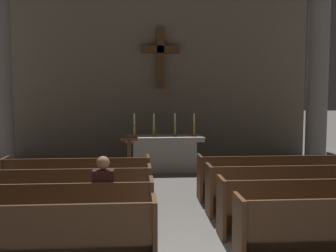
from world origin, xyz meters
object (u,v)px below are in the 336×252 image
altar (164,153)px  candlestick_outer_right (194,129)px  candlestick_outer_left (134,129)px  candlestick_inner_right (175,129)px  pew_right_row_4 (267,177)px  column_left_second (1,74)px  lone_worshipper (104,196)px  pew_left_row_1 (38,238)px  pew_left_row_4 (78,180)px  lectern (129,160)px  column_right_second (318,75)px  candlestick_inner_left (154,129)px  pew_left_row_3 (68,193)px  pew_right_row_2 (312,206)px  pew_left_row_2 (56,212)px  pew_right_row_3 (286,189)px

altar → candlestick_outer_right: candlestick_outer_right is taller
candlestick_outer_left → candlestick_inner_right: same height
candlestick_inner_right → pew_right_row_4: bearing=-61.4°
column_left_second → lone_worshipper: column_left_second is taller
pew_left_row_1 → pew_left_row_4: (0.00, 3.26, 0.00)m
lectern → candlestick_outer_left: bearing=84.1°
candlestick_outer_left → column_right_second: bearing=1.4°
candlestick_inner_left → pew_left_row_3: bearing=-112.0°
pew_left_row_1 → pew_right_row_2: bearing=15.3°
pew_left_row_3 → altar: (1.99, 4.18, 0.06)m
pew_left_row_2 → lectern: 4.19m
column_left_second → candlestick_outer_right: column_left_second is taller
candlestick_outer_right → pew_right_row_2: bearing=-77.8°
pew_left_row_1 → column_left_second: bearing=111.2°
column_right_second → candlestick_outer_right: size_ratio=8.87×
pew_left_row_1 → lectern: lectern is taller
candlestick_inner_left → lectern: candlestick_inner_left is taller
pew_left_row_2 → pew_left_row_3: 1.09m
pew_left_row_4 → pew_right_row_4: (3.97, 0.00, 0.00)m
column_left_second → candlestick_inner_right: column_left_second is taller
lone_worshipper → candlestick_inner_right: bearing=73.3°
pew_right_row_2 → lectern: lectern is taller
pew_left_row_3 → pew_right_row_2: same height
pew_right_row_2 → column_right_second: (2.51, 5.39, 2.28)m
column_left_second → pew_right_row_2: bearing=-39.7°
pew_left_row_3 → candlestick_outer_left: bearing=74.8°
pew_left_row_1 → altar: (1.99, 6.35, 0.06)m
altar → pew_right_row_2: bearing=-69.3°
lone_worshipper → pew_left_row_3: bearing=124.5°
pew_right_row_2 → column_left_second: (-6.49, 5.39, 2.28)m
pew_left_row_3 → lectern: (1.01, 2.98, 0.07)m
pew_left_row_2 → pew_left_row_4: same height
pew_left_row_2 → altar: (1.99, 5.26, 0.06)m
candlestick_outer_right → lone_worshipper: size_ratio=0.48×
pew_right_row_3 → pew_right_row_4: same height
column_left_second → lone_worshipper: size_ratio=4.30×
pew_left_row_3 → altar: size_ratio=1.34×
pew_left_row_3 → column_right_second: bearing=33.6°
pew_left_row_4 → pew_right_row_2: size_ratio=1.00×
pew_left_row_2 → pew_right_row_2: bearing=0.0°
candlestick_inner_right → lectern: bearing=-136.7°
candlestick_inner_left → pew_left_row_1: bearing=-104.9°
altar → candlestick_inner_right: bearing=0.0°
pew_left_row_4 → altar: 3.67m
pew_right_row_3 → altar: altar is taller
column_right_second → candlestick_outer_right: (-3.65, -0.13, -1.54)m
column_right_second → candlestick_inner_left: bearing=-178.5°
pew_left_row_2 → pew_left_row_4: (0.00, 2.17, 0.00)m
pew_left_row_1 → column_right_second: bearing=45.0°
pew_right_row_2 → lectern: 5.03m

